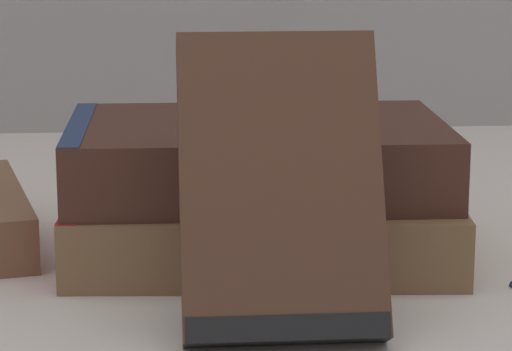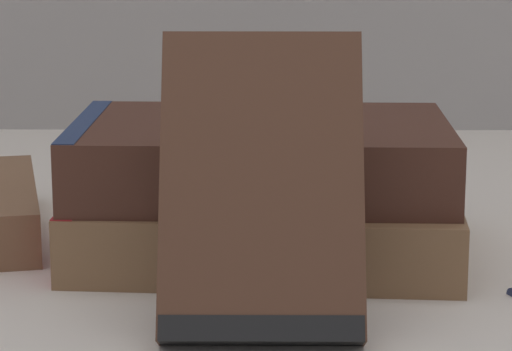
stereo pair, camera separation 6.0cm
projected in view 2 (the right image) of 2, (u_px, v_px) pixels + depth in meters
The scene contains 5 objects.
ground_plane at pixel (217, 281), 0.67m from camera, with size 3.00×3.00×0.00m, color beige.
book_flat_bottom at pixel (257, 223), 0.71m from camera, with size 0.23×0.17×0.04m.
book_flat_top at pixel (252, 157), 0.70m from camera, with size 0.22×0.15×0.04m.
book_leaning_front at pixel (262, 197), 0.58m from camera, with size 0.10×0.09×0.14m.
pocket_watch at pixel (290, 116), 0.70m from camera, with size 0.05×0.05×0.01m.
Camera 2 is at (0.03, -0.64, 0.21)m, focal length 85.00 mm.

